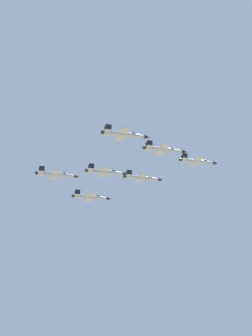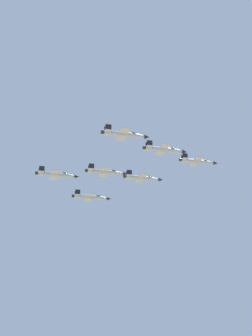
{
  "view_description": "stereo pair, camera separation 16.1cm",
  "coord_description": "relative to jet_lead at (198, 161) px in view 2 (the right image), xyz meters",
  "views": [
    {
      "loc": [
        -221.17,
        62.21,
        42.65
      ],
      "look_at": [
        -7.51,
        33.71,
        135.75
      ],
      "focal_mm": 68.25,
      "sensor_mm": 36.0,
      "label": 1
    },
    {
      "loc": [
        -221.19,
        62.05,
        42.65
      ],
      "look_at": [
        -7.51,
        33.71,
        135.75
      ],
      "focal_mm": 68.25,
      "sensor_mm": 36.0,
      "label": 2
    }
  ],
  "objects": [
    {
      "name": "jet_trailing",
      "position": [
        -5.27,
        53.35,
        -10.61
      ],
      "size": [
        9.77,
        15.89,
        3.34
      ],
      "rotation": [
        0.0,
        0.0,
        4.8
      ],
      "color": "#9EA3A8"
    },
    {
      "name": "jet_slot_rear",
      "position": [
        -3.51,
        35.56,
        -7.86
      ],
      "size": [
        9.77,
        15.91,
        3.34
      ],
      "rotation": [
        0.0,
        0.0,
        4.79
      ],
      "color": "#9EA3A8"
    },
    {
      "name": "jet_left_outer",
      "position": [
        26.72,
        38.55,
        -6.48
      ],
      "size": [
        10.04,
        16.36,
        3.44
      ],
      "rotation": [
        0.0,
        0.0,
        4.79
      ],
      "color": "#9EA3A8"
    },
    {
      "name": "jet_right_outer",
      "position": [
        -33.74,
        32.58,
        -7.27
      ],
      "size": [
        10.05,
        16.26,
        3.42
      ],
      "rotation": [
        0.0,
        0.0,
        4.82
      ],
      "color": "#9EA3A8"
    },
    {
      "name": "jet_lead",
      "position": [
        0.0,
        0.0,
        0.0
      ],
      "size": [
        9.63,
        15.6,
        3.28
      ],
      "rotation": [
        0.0,
        0.0,
        4.82
      ],
      "color": "#9EA3A8"
    },
    {
      "name": "jet_left_wingman",
      "position": [
        13.36,
        19.27,
        -2.42
      ],
      "size": [
        10.04,
        16.25,
        3.42
      ],
      "rotation": [
        0.0,
        0.0,
        4.82
      ],
      "color": "#9EA3A8"
    },
    {
      "name": "jet_right_wingman",
      "position": [
        -16.87,
        16.29,
        -3.84
      ],
      "size": [
        10.07,
        16.3,
        3.43
      ],
      "rotation": [
        0.0,
        0.0,
        4.82
      ],
      "color": "#9EA3A8"
    }
  ]
}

